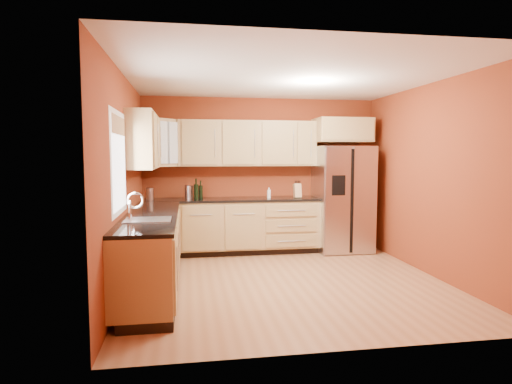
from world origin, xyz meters
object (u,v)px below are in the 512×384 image
refrigerator (342,199)px  canister_left (189,192)px  knife_block (297,191)px  soap_dispenser (269,193)px  wine_bottle_a (196,189)px

refrigerator → canister_left: refrigerator is taller
canister_left → knife_block: knife_block is taller
refrigerator → knife_block: bearing=179.5°
refrigerator → canister_left: 2.59m
canister_left → knife_block: (1.79, -0.08, 0.01)m
soap_dispenser → refrigerator: bearing=-0.3°
refrigerator → soap_dispenser: (-1.28, 0.01, 0.12)m
refrigerator → soap_dispenser: size_ratio=10.21×
refrigerator → canister_left: size_ratio=8.15×
refrigerator → wine_bottle_a: size_ratio=5.28×
canister_left → soap_dispenser: 1.31m
knife_block → soap_dispenser: bearing=177.8°
canister_left → knife_block: 1.79m
canister_left → refrigerator: bearing=-1.9°
canister_left → wine_bottle_a: bearing=-34.3°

